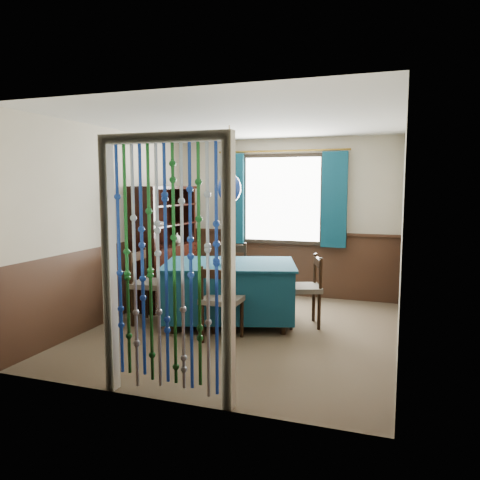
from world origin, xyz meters
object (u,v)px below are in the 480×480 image
at_px(chair_near, 221,301).
at_px(vase_table, 228,257).
at_px(chair_far, 229,275).
at_px(pendant_lamp, 229,188).
at_px(bowl_shelf, 159,223).
at_px(vase_sideboard, 177,237).
at_px(chair_right, 305,288).
at_px(sideboard, 164,263).
at_px(dining_table, 230,289).
at_px(chair_left, 150,284).

height_order(chair_near, vase_table, vase_table).
distance_m(chair_far, pendant_lamp, 1.40).
height_order(bowl_shelf, vase_sideboard, bowl_shelf).
bearing_deg(vase_sideboard, chair_right, -19.17).
bearing_deg(sideboard, vase_sideboard, 81.43).
height_order(dining_table, chair_left, chair_left).
height_order(dining_table, bowl_shelf, bowl_shelf).
distance_m(chair_right, sideboard, 2.28).
bearing_deg(dining_table, sideboard, 134.68).
xyz_separation_m(chair_near, sideboard, (-1.44, 1.35, 0.14)).
distance_m(sideboard, vase_sideboard, 0.48).
bearing_deg(chair_near, bowl_shelf, 141.90).
bearing_deg(chair_near, pendant_lamp, 102.51).
relative_size(pendant_lamp, bowl_shelf, 4.58).
distance_m(dining_table, chair_left, 1.03).
bearing_deg(bowl_shelf, chair_right, -4.91).
relative_size(chair_far, pendant_lamp, 1.00).
height_order(chair_near, chair_right, chair_right).
bearing_deg(chair_far, vase_table, 104.13).
relative_size(dining_table, chair_right, 2.13).
relative_size(vase_table, bowl_shelf, 0.83).
bearing_deg(sideboard, chair_left, -69.87).
bearing_deg(chair_near, vase_table, 103.56).
xyz_separation_m(sideboard, vase_sideboard, (0.06, 0.31, 0.36)).
distance_m(chair_far, vase_sideboard, 1.17).
height_order(chair_right, sideboard, sideboard).
xyz_separation_m(dining_table, vase_table, (0.00, -0.06, 0.42)).
relative_size(chair_far, chair_left, 1.00).
bearing_deg(sideboard, chair_right, -8.86).
distance_m(pendant_lamp, bowl_shelf, 1.41).
relative_size(chair_near, vase_table, 5.08).
height_order(chair_left, chair_right, chair_left).
height_order(chair_left, bowl_shelf, bowl_shelf).
bearing_deg(chair_left, vase_sideboard, -173.36).
xyz_separation_m(chair_far, bowl_shelf, (-1.00, -0.18, 0.72)).
bearing_deg(chair_left, sideboard, -166.76).
relative_size(chair_right, vase_table, 5.17).
relative_size(chair_left, bowl_shelf, 4.59).
xyz_separation_m(chair_far, vase_sideboard, (-1.00, 0.38, 0.46)).
xyz_separation_m(dining_table, chair_far, (-0.24, 0.62, 0.05)).
height_order(chair_right, bowl_shelf, bowl_shelf).
bearing_deg(vase_sideboard, dining_table, -38.94).
bearing_deg(chair_left, bowl_shelf, -165.19).
xyz_separation_m(chair_right, sideboard, (-2.23, 0.44, 0.13)).
bearing_deg(sideboard, chair_near, -40.62).
height_order(chair_far, sideboard, sideboard).
height_order(dining_table, chair_near, chair_near).
xyz_separation_m(chair_far, pendant_lamp, (0.24, -0.62, 1.23)).
bearing_deg(dining_table, vase_table, -105.31).
bearing_deg(bowl_shelf, chair_far, 10.40).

